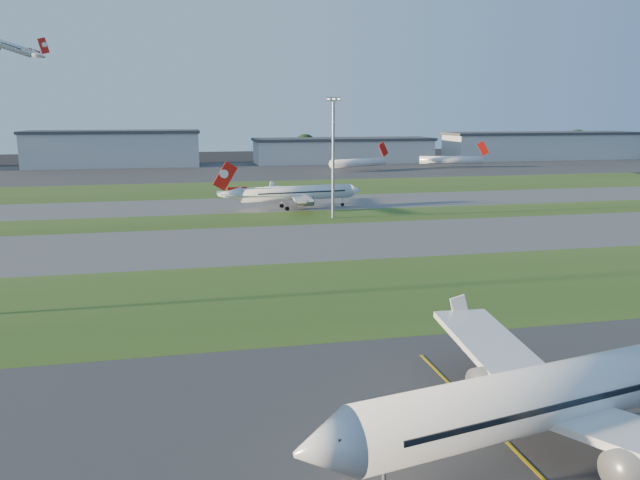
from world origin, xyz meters
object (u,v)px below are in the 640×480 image
object	(u,v)px
airliner_parked	(575,391)
airliner_taxiing	(296,193)
light_mast_centre	(333,150)
mini_jet_far	(451,160)
mini_jet_near	(358,162)

from	to	relation	value
airliner_parked	airliner_taxiing	world-z (taller)	airliner_parked
light_mast_centre	mini_jet_far	bearing A→B (deg)	55.38
airliner_parked	light_mast_centre	xyz separation A→B (m)	(6.39, 96.22, 10.39)
mini_jet_far	light_mast_centre	distance (m)	136.77
mini_jet_near	light_mast_centre	distance (m)	113.21
airliner_taxiing	mini_jet_far	world-z (taller)	airliner_taxiing
airliner_taxiing	light_mast_centre	distance (m)	19.68
airliner_parked	airliner_taxiing	xyz separation A→B (m)	(0.85, 111.48, -0.75)
airliner_taxiing	airliner_parked	bearing A→B (deg)	82.52
airliner_parked	mini_jet_far	size ratio (longest dim) A/B	1.42
mini_jet_near	mini_jet_far	world-z (taller)	same
mini_jet_near	light_mast_centre	xyz separation A→B (m)	(-35.81, -106.77, 11.53)
airliner_parked	light_mast_centre	distance (m)	96.99
airliner_parked	mini_jet_near	size ratio (longest dim) A/B	1.48
airliner_taxiing	mini_jet_far	distance (m)	127.57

